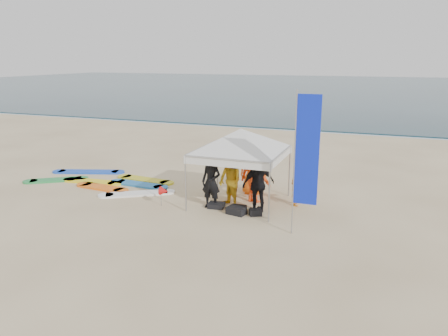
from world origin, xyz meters
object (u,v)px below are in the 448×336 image
at_px(person_black_b, 258,184).
at_px(marker_pennant, 164,191).
at_px(person_yellow, 230,181).
at_px(person_seated, 295,191).
at_px(person_black_a, 211,182).
at_px(feather_flag, 306,152).
at_px(person_orange_a, 255,174).
at_px(surfboard_spread, 108,182).
at_px(canopy_tent, 241,129).
at_px(person_orange_b, 253,168).

xyz_separation_m(person_black_b, marker_pennant, (-2.97, -0.54, -0.40)).
xyz_separation_m(person_yellow, person_seated, (1.93, 0.89, -0.38)).
bearing_deg(marker_pennant, person_seated, 22.26).
bearing_deg(person_black_a, feather_flag, -20.36).
bearing_deg(person_black_b, person_orange_a, -110.14).
bearing_deg(person_yellow, person_seated, 58.70).
height_order(person_black_a, surfboard_spread, person_black_a).
distance_m(canopy_tent, marker_pennant, 3.15).
distance_m(person_black_b, surfboard_spread, 6.41).
height_order(person_yellow, person_orange_b, person_orange_b).
relative_size(person_orange_a, canopy_tent, 0.50).
distance_m(person_yellow, canopy_tent, 1.68).
xyz_separation_m(person_yellow, surfboard_spread, (-5.27, 0.88, -0.81)).
bearing_deg(person_seated, surfboard_spread, 74.94).
height_order(feather_flag, surfboard_spread, feather_flag).
bearing_deg(person_orange_a, person_orange_b, -44.55).
xyz_separation_m(person_black_b, surfboard_spread, (-6.26, 1.05, -0.86)).
relative_size(person_black_a, person_seated, 1.85).
bearing_deg(person_yellow, canopy_tent, 98.75).
xyz_separation_m(person_black_a, feather_flag, (3.14, -1.19, 1.44)).
relative_size(person_black_b, surfboard_spread, 0.31).
bearing_deg(person_orange_a, person_yellow, 73.81).
xyz_separation_m(person_yellow, person_orange_a, (0.61, 0.74, 0.09)).
xyz_separation_m(person_black_a, person_black_b, (1.51, 0.12, 0.05)).
height_order(marker_pennant, surfboard_spread, marker_pennant).
xyz_separation_m(person_black_a, person_orange_b, (0.80, 1.83, 0.09)).
height_order(person_black_a, canopy_tent, canopy_tent).
bearing_deg(marker_pennant, person_orange_a, 29.27).
height_order(canopy_tent, marker_pennant, canopy_tent).
bearing_deg(feather_flag, person_black_b, 141.18).
bearing_deg(surfboard_spread, person_yellow, -9.45).
height_order(person_yellow, canopy_tent, canopy_tent).
relative_size(person_black_b, person_orange_b, 0.96).
xyz_separation_m(person_black_a, person_seated, (2.45, 1.19, -0.39)).
distance_m(person_black_a, canopy_tent, 1.91).
relative_size(person_orange_b, surfboard_spread, 0.32).
distance_m(person_black_a, person_orange_a, 1.53).
relative_size(person_black_b, marker_pennant, 2.82).
bearing_deg(surfboard_spread, marker_pennant, -25.72).
distance_m(person_black_b, feather_flag, 2.51).
distance_m(person_black_b, person_seated, 1.49).
bearing_deg(person_yellow, person_black_a, -116.64).
distance_m(person_yellow, surfboard_spread, 5.40).
bearing_deg(person_black_a, canopy_tent, 45.53).
distance_m(person_seated, surfboard_spread, 7.21).
height_order(person_orange_a, person_seated, person_orange_a).
xyz_separation_m(person_orange_b, surfboard_spread, (-5.55, -0.66, -0.91)).
bearing_deg(person_seated, marker_pennant, 97.08).
bearing_deg(surfboard_spread, feather_flag, -16.66).
distance_m(person_yellow, marker_pennant, 2.13).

